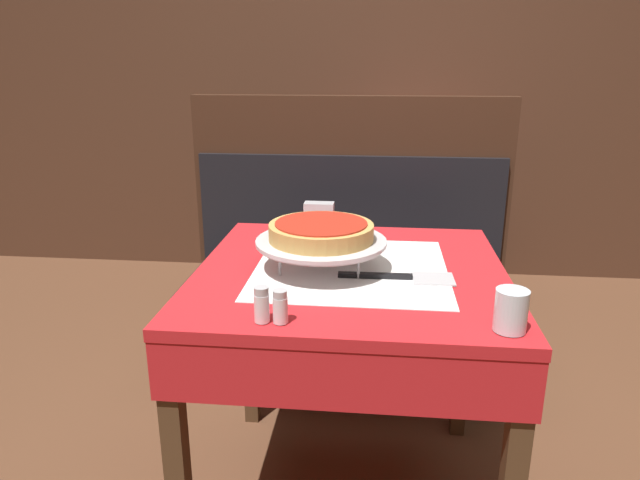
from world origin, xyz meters
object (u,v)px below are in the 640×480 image
Objects in this scene: pizza_pan_stand at (321,243)px; salt_shaker at (262,305)px; booth_bench at (346,301)px; water_glass_near at (511,310)px; pepper_shaker at (280,307)px; dining_table_front at (350,303)px; napkin_holder at (319,216)px; pizza_server at (401,277)px; condiment_caddy at (426,157)px; deep_dish_pizza at (321,231)px; dining_table_rear at (414,183)px.

pizza_pan_stand reaches higher than salt_shaker.
pizza_pan_stand is (-0.03, -0.80, 0.52)m from booth_bench.
pepper_shaker is (-0.49, -0.01, -0.01)m from water_glass_near.
dining_table_front is 8.45× the size of napkin_holder.
napkin_holder is (-0.26, 0.44, 0.04)m from pizza_server.
condiment_caddy is (0.19, 1.79, 0.03)m from pizza_server.
napkin_holder is at bearing 96.83° from deep_dish_pizza.
pizza_pan_stand reaches higher than dining_table_rear.
dining_table_front is at bearing 11.40° from deep_dish_pizza.
water_glass_near is at bearing -37.28° from pizza_pan_stand.
napkin_holder is at bearing 108.76° from dining_table_front.
napkin_holder is at bearing 120.72° from pizza_server.
salt_shaker reaches higher than dining_table_front.
water_glass_near is 1.13× the size of salt_shaker.
pepper_shaker is (-0.05, -0.34, -0.07)m from deep_dish_pizza.
water_glass_near reaches higher than dining_table_front.
dining_table_front is 11.23× the size of pepper_shaker.
water_glass_near is 1.22× the size of pepper_shaker.
napkin_holder reaches higher than salt_shaker.
booth_bench is at bearing 87.97° from pizza_pan_stand.
condiment_caddy is (0.46, 1.35, -0.01)m from napkin_holder.
condiment_caddy is (0.46, 2.08, -0.00)m from pepper_shaker.
pizza_pan_stand is at bearing -92.03° from booth_bench.
salt_shaker is (-0.09, -0.34, -0.07)m from deep_dish_pizza.
booth_bench reaches higher than napkin_holder.
napkin_holder is (-0.05, 0.39, -0.03)m from pizza_pan_stand.
salt_shaker is (-0.12, -1.14, 0.48)m from booth_bench.
dining_table_front is 2.78× the size of pizza_server.
dining_table_front is at bearing 153.64° from pizza_server.
pizza_server is 0.52m from napkin_holder.
water_glass_near is at bearing -89.27° from condiment_caddy.
pizza_server is at bearing -94.19° from dining_table_rear.
booth_bench is 0.95m from pizza_pan_stand.
dining_table_rear is at bearing 77.89° from salt_shaker.
deep_dish_pizza is at bearing 166.75° from pizza_server.
booth_bench reaches higher than dining_table_rear.
dining_table_rear is 1.76m from deep_dish_pizza.
condiment_caddy is (-0.03, 2.07, -0.01)m from water_glass_near.
pizza_server is (-0.13, -1.77, 0.11)m from dining_table_rear.
deep_dish_pizza is at bearing -103.18° from condiment_caddy.
dining_table_front is at bearing -98.89° from dining_table_rear.
deep_dish_pizza reaches higher than pizza_server.
booth_bench reaches higher than dining_table_front.
salt_shaker reaches higher than dining_table_rear.
water_glass_near is at bearing -87.54° from dining_table_rear.
pepper_shaker is (0.04, 0.00, -0.00)m from salt_shaker.
dining_table_front is at bearing -100.73° from condiment_caddy.
pepper_shaker is at bearing -90.54° from napkin_holder.
water_glass_near reaches higher than dining_table_rear.
booth_bench is 16.81× the size of salt_shaker.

